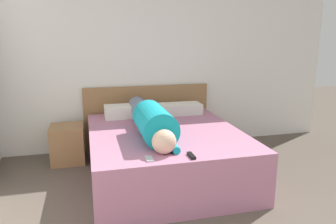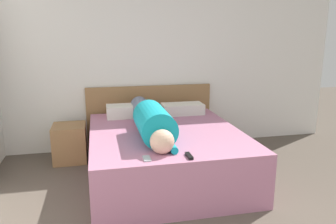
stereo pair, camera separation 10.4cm
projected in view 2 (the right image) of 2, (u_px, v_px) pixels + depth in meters
The scene contains 9 objects.
wall_back at pixel (156, 57), 4.64m from camera, with size 5.40×0.06×2.60m.
bed at pixel (165, 154), 3.77m from camera, with size 1.67×1.94×0.55m.
headboard at pixel (150, 117), 4.75m from camera, with size 1.79×0.04×0.90m.
nightstand at pixel (70, 143), 4.25m from camera, with size 0.41×0.43×0.48m.
person_lying at pixel (151, 120), 3.56m from camera, with size 0.35×1.72×0.35m.
pillow_near_headboard at pixel (129, 111), 4.31m from camera, with size 0.59×0.29×0.16m.
pillow_second at pixel (182, 109), 4.47m from camera, with size 0.56×0.29×0.14m.
tv_remote at pixel (189, 156), 2.91m from camera, with size 0.04×0.15×0.02m.
cell_phone at pixel (147, 159), 2.86m from camera, with size 0.06×0.13×0.01m.
Camera 2 is at (-0.84, -0.78, 1.62)m, focal length 35.00 mm.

